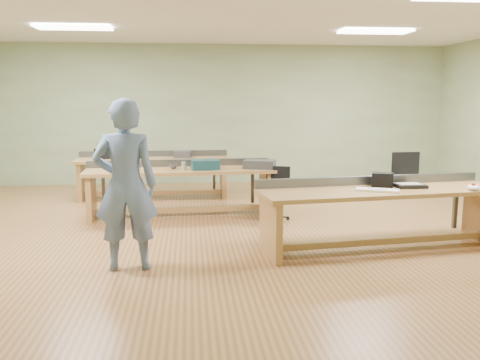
# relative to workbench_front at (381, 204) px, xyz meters

# --- Properties ---
(floor) EXTENTS (10.00, 10.00, 0.00)m
(floor) POSITION_rel_workbench_front_xyz_m (-1.67, 1.23, -0.56)
(floor) COLOR #A5693E
(floor) RESTS_ON ground
(ceiling) EXTENTS (10.00, 10.00, 0.00)m
(ceiling) POSITION_rel_workbench_front_xyz_m (-1.67, 1.23, 2.44)
(ceiling) COLOR silver
(ceiling) RESTS_ON wall_back
(wall_back) EXTENTS (10.00, 0.04, 3.00)m
(wall_back) POSITION_rel_workbench_front_xyz_m (-1.67, 5.23, 0.94)
(wall_back) COLOR #9DB88B
(wall_back) RESTS_ON floor
(wall_front) EXTENTS (10.00, 0.04, 3.00)m
(wall_front) POSITION_rel_workbench_front_xyz_m (-1.67, -2.77, 0.94)
(wall_front) COLOR #9DB88B
(wall_front) RESTS_ON floor
(fluor_panels) EXTENTS (6.20, 3.50, 0.03)m
(fluor_panels) POSITION_rel_workbench_front_xyz_m (-1.67, 1.23, 2.41)
(fluor_panels) COLOR white
(fluor_panels) RESTS_ON ceiling
(workbench_front) EXTENTS (3.13, 1.18, 0.86)m
(workbench_front) POSITION_rel_workbench_front_xyz_m (0.00, 0.00, 0.00)
(workbench_front) COLOR #AF854A
(workbench_front) RESTS_ON floor
(workbench_mid) EXTENTS (2.98, 0.96, 0.86)m
(workbench_mid) POSITION_rel_workbench_front_xyz_m (-2.49, 2.06, -0.00)
(workbench_mid) COLOR #AF854A
(workbench_mid) RESTS_ON floor
(workbench_back) EXTENTS (2.80, 0.78, 0.86)m
(workbench_back) POSITION_rel_workbench_front_xyz_m (-3.01, 3.57, -0.01)
(workbench_back) COLOR #AF854A
(workbench_back) RESTS_ON floor
(person) EXTENTS (0.70, 0.49, 1.85)m
(person) POSITION_rel_workbench_front_xyz_m (-3.03, -0.49, 0.36)
(person) COLOR slate
(person) RESTS_ON floor
(laptop_base) EXTENTS (0.36, 0.30, 0.04)m
(laptop_base) POSITION_rel_workbench_front_xyz_m (0.38, 0.07, 0.21)
(laptop_base) COLOR black
(laptop_base) RESTS_ON workbench_front
(laptop_screen) EXTENTS (0.36, 0.02, 0.28)m
(laptop_screen) POSITION_rel_workbench_front_xyz_m (0.38, 0.21, 0.47)
(laptop_screen) COLOR black
(laptop_screen) RESTS_ON laptop_base
(keyboard) EXTENTS (0.52, 0.36, 0.03)m
(keyboard) POSITION_rel_workbench_front_xyz_m (-0.12, -0.18, 0.20)
(keyboard) COLOR white
(keyboard) RESTS_ON workbench_front
(trackball_mouse) EXTENTS (0.20, 0.21, 0.07)m
(trackball_mouse) POSITION_rel_workbench_front_xyz_m (1.05, -0.22, 0.22)
(trackball_mouse) COLOR white
(trackball_mouse) RESTS_ON workbench_front
(camera_bag) EXTENTS (0.30, 0.25, 0.17)m
(camera_bag) POSITION_rel_workbench_front_xyz_m (0.06, 0.14, 0.28)
(camera_bag) COLOR black
(camera_bag) RESTS_ON workbench_front
(task_chair) EXTENTS (0.58, 0.58, 0.81)m
(task_chair) POSITION_rel_workbench_front_xyz_m (-1.04, 1.61, -0.26)
(task_chair) COLOR black
(task_chair) RESTS_ON floor
(parts_bin_teal) EXTENTS (0.45, 0.36, 0.15)m
(parts_bin_teal) POSITION_rel_workbench_front_xyz_m (-2.10, 1.97, 0.26)
(parts_bin_teal) COLOR #133940
(parts_bin_teal) RESTS_ON workbench_mid
(parts_bin_grey) EXTENTS (0.56, 0.45, 0.13)m
(parts_bin_grey) POSITION_rel_workbench_front_xyz_m (-1.24, 1.97, 0.26)
(parts_bin_grey) COLOR #333335
(parts_bin_grey) RESTS_ON workbench_mid
(mug) EXTENTS (0.14, 0.14, 0.09)m
(mug) POSITION_rel_workbench_front_xyz_m (-2.60, 2.04, 0.23)
(mug) COLOR #333335
(mug) RESTS_ON workbench_mid
(drinks_can) EXTENTS (0.07, 0.07, 0.13)m
(drinks_can) POSITION_rel_workbench_front_xyz_m (-2.44, 1.92, 0.25)
(drinks_can) COLOR silver
(drinks_can) RESTS_ON workbench_mid
(storage_box_back) EXTENTS (0.38, 0.33, 0.18)m
(storage_box_back) POSITION_rel_workbench_front_xyz_m (-3.91, 3.57, 0.28)
(storage_box_back) COLOR black
(storage_box_back) RESTS_ON workbench_back
(tray_back) EXTENTS (0.33, 0.26, 0.12)m
(tray_back) POSITION_rel_workbench_front_xyz_m (-2.47, 3.60, 0.25)
(tray_back) COLOR #333335
(tray_back) RESTS_ON workbench_back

